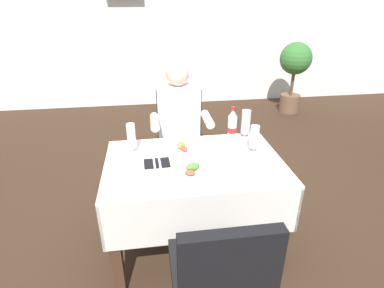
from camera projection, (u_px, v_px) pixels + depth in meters
ground_plane at (184, 237)px, 2.48m from camera, size 11.00×11.00×0.00m
back_wall at (156, 7)px, 4.88m from camera, size 11.00×0.12×3.16m
main_dining_table at (194, 183)px, 2.15m from camera, size 1.19×0.80×0.75m
chair_far_diner_seat at (181, 138)px, 2.86m from camera, size 0.44×0.50×0.97m
chair_near_camera_side at (219, 277)px, 1.46m from camera, size 0.44×0.50×0.97m
seated_diner_far at (179, 127)px, 2.69m from camera, size 0.50×0.46×1.26m
plate_near_camera at (193, 170)px, 1.94m from camera, size 0.26×0.26×0.06m
plate_far_diner at (181, 147)px, 2.23m from camera, size 0.24×0.24×0.05m
beer_glass_left at (254, 139)px, 2.16m from camera, size 0.07×0.07×0.20m
beer_glass_middle at (131, 138)px, 2.15m from camera, size 0.07×0.07×0.21m
beer_glass_right at (246, 124)px, 2.38m from camera, size 0.07×0.07×0.22m
cola_bottle_primary at (232, 126)px, 2.32m from camera, size 0.07×0.07×0.27m
napkin_cutlery_set at (157, 163)px, 2.04m from camera, size 0.17×0.19×0.01m
potted_plant_corner at (294, 68)px, 4.83m from camera, size 0.49×0.49×1.11m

